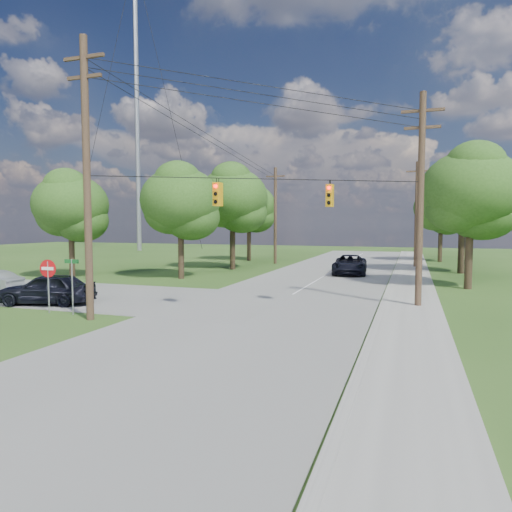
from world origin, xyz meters
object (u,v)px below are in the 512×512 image
at_px(pole_north_w, 275,215).
at_px(car_cross_dark, 47,289).
at_px(pole_north_e, 416,214).
at_px(car_main_north, 350,265).
at_px(pole_sw, 87,175).
at_px(pole_ne, 421,197).
at_px(do_not_enter_sign, 48,274).

height_order(pole_north_w, car_cross_dark, pole_north_w).
xyz_separation_m(pole_north_e, car_main_north, (-5.13, -7.95, -4.31)).
relative_size(pole_sw, pole_ne, 1.14).
xyz_separation_m(pole_ne, car_main_north, (-5.13, 14.05, -4.65)).
bearing_deg(pole_north_w, do_not_enter_sign, -94.74).
distance_m(pole_ne, car_main_north, 15.66).
xyz_separation_m(car_cross_dark, car_main_north, (12.87, 19.35, -0.02)).
height_order(pole_north_e, pole_north_w, same).
relative_size(car_cross_dark, do_not_enter_sign, 1.88).
bearing_deg(car_main_north, pole_ne, -74.24).
height_order(pole_sw, pole_north_w, pole_sw).
distance_m(pole_sw, pole_north_e, 32.55).
bearing_deg(car_main_north, pole_north_e, 52.84).
bearing_deg(do_not_enter_sign, pole_ne, 16.62).
bearing_deg(car_cross_dark, pole_ne, 91.06).
relative_size(pole_ne, car_cross_dark, 2.23).
height_order(car_main_north, do_not_enter_sign, do_not_enter_sign).
xyz_separation_m(pole_north_e, pole_north_w, (-13.90, 0.00, 0.00)).
distance_m(car_main_north, do_not_enter_sign, 23.85).
height_order(pole_sw, do_not_enter_sign, pole_sw).
xyz_separation_m(pole_ne, do_not_enter_sign, (-16.30, -7.00, -3.65)).
bearing_deg(pole_sw, car_main_north, 68.87).
bearing_deg(pole_north_e, pole_ne, -90.00).
relative_size(pole_north_w, do_not_enter_sign, 3.99).
bearing_deg(do_not_enter_sign, car_main_north, 55.43).
distance_m(pole_north_w, car_cross_dark, 27.94).
relative_size(car_main_north, do_not_enter_sign, 2.27).
distance_m(pole_north_e, car_cross_dark, 32.98).
xyz_separation_m(pole_sw, pole_north_e, (13.50, 29.60, -1.10)).
bearing_deg(pole_ne, car_main_north, 110.08).
xyz_separation_m(pole_sw, pole_ne, (13.50, 7.60, -0.76)).
distance_m(pole_sw, car_main_north, 23.83).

